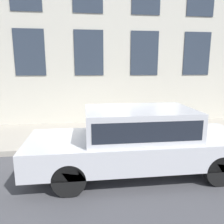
% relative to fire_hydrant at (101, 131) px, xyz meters
% --- Properties ---
extents(ground_plane, '(80.00, 80.00, 0.00)m').
position_rel_fire_hydrant_xyz_m(ground_plane, '(-0.35, 0.26, -0.57)').
color(ground_plane, '#47474C').
extents(sidewalk, '(3.17, 60.00, 0.17)m').
position_rel_fire_hydrant_xyz_m(sidewalk, '(1.23, 0.26, -0.49)').
color(sidewalk, '#A8A093').
rests_on(sidewalk, ground_plane).
extents(building_facade, '(0.33, 40.00, 9.42)m').
position_rel_fire_hydrant_xyz_m(building_facade, '(2.97, 0.26, 4.13)').
color(building_facade, beige).
rests_on(building_facade, ground_plane).
extents(fire_hydrant, '(0.28, 0.41, 0.80)m').
position_rel_fire_hydrant_xyz_m(fire_hydrant, '(0.00, 0.00, 0.00)').
color(fire_hydrant, gold).
rests_on(fire_hydrant, sidewalk).
extents(person, '(0.30, 0.20, 1.23)m').
position_rel_fire_hydrant_xyz_m(person, '(0.29, -0.78, 0.33)').
color(person, '#998466').
rests_on(person, sidewalk).
extents(parked_car_silver_near, '(1.83, 5.27, 1.62)m').
position_rel_fire_hydrant_xyz_m(parked_car_silver_near, '(-1.76, -0.80, 0.32)').
color(parked_car_silver_near, black).
rests_on(parked_car_silver_near, ground_plane).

